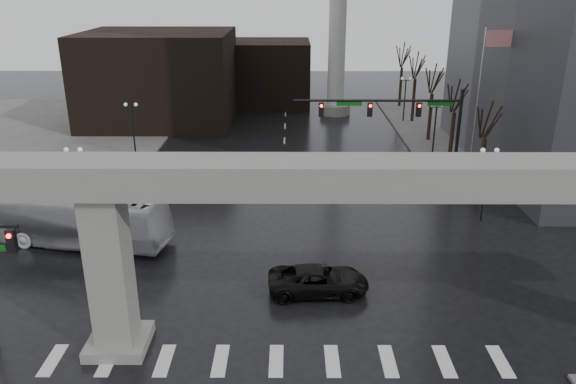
# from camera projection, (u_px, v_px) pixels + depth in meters

# --- Properties ---
(ground) EXTENTS (160.00, 160.00, 0.00)m
(ground) POSITION_uv_depth(u_px,v_px,m) (277.00, 346.00, 24.96)
(ground) COLOR black
(ground) RESTS_ON ground
(sidewalk_ne) EXTENTS (28.00, 36.00, 0.15)m
(sidewalk_ne) POSITION_uv_depth(u_px,v_px,m) (534.00, 135.00, 58.48)
(sidewalk_ne) COLOR slate
(sidewalk_ne) RESTS_ON ground
(sidewalk_nw) EXTENTS (28.00, 36.00, 0.15)m
(sidewalk_nw) POSITION_uv_depth(u_px,v_px,m) (37.00, 135.00, 58.68)
(sidewalk_nw) COLOR slate
(sidewalk_nw) RESTS_ON ground
(elevated_guideway) EXTENTS (48.00, 2.60, 8.70)m
(elevated_guideway) POSITION_uv_depth(u_px,v_px,m) (307.00, 203.00, 22.51)
(elevated_guideway) COLOR gray
(elevated_guideway) RESTS_ON ground
(building_far_left) EXTENTS (16.00, 14.00, 10.00)m
(building_far_left) POSITION_uv_depth(u_px,v_px,m) (160.00, 78.00, 62.49)
(building_far_left) COLOR black
(building_far_left) RESTS_ON ground
(building_far_mid) EXTENTS (10.00, 10.00, 8.00)m
(building_far_mid) POSITION_uv_depth(u_px,v_px,m) (270.00, 73.00, 72.15)
(building_far_mid) COLOR black
(building_far_mid) RESTS_ON ground
(signal_mast_arm) EXTENTS (12.12, 0.43, 8.00)m
(signal_mast_arm) POSITION_uv_depth(u_px,v_px,m) (407.00, 119.00, 40.42)
(signal_mast_arm) COLOR black
(signal_mast_arm) RESTS_ON ground
(flagpole_assembly) EXTENTS (2.06, 0.12, 12.00)m
(flagpole_assembly) POSITION_uv_depth(u_px,v_px,m) (483.00, 88.00, 42.79)
(flagpole_assembly) COLOR silver
(flagpole_assembly) RESTS_ON ground
(lamp_right_0) EXTENTS (1.22, 0.32, 5.11)m
(lamp_right_0) POSITION_uv_depth(u_px,v_px,m) (487.00, 172.00, 36.76)
(lamp_right_0) COLOR black
(lamp_right_0) RESTS_ON ground
(lamp_right_1) EXTENTS (1.22, 0.32, 5.11)m
(lamp_right_1) POSITION_uv_depth(u_px,v_px,m) (435.00, 121.00, 49.84)
(lamp_right_1) COLOR black
(lamp_right_1) RESTS_ON ground
(lamp_right_2) EXTENTS (1.22, 0.32, 5.11)m
(lamp_right_2) POSITION_uv_depth(u_px,v_px,m) (405.00, 92.00, 62.93)
(lamp_right_2) COLOR black
(lamp_right_2) RESTS_ON ground
(lamp_left_0) EXTENTS (1.22, 0.32, 5.11)m
(lamp_left_0) POSITION_uv_depth(u_px,v_px,m) (76.00, 171.00, 36.86)
(lamp_left_0) COLOR black
(lamp_left_0) RESTS_ON ground
(lamp_left_1) EXTENTS (1.22, 0.32, 5.11)m
(lamp_left_1) POSITION_uv_depth(u_px,v_px,m) (132.00, 121.00, 49.95)
(lamp_left_1) COLOR black
(lamp_left_1) RESTS_ON ground
(lamp_left_2) EXTENTS (1.22, 0.32, 5.11)m
(lamp_left_2) POSITION_uv_depth(u_px,v_px,m) (165.00, 91.00, 63.03)
(lamp_left_2) COLOR black
(lamp_left_2) RESTS_ON ground
(tree_right_0) EXTENTS (1.09, 1.58, 7.50)m
(tree_right_0) POSITION_uv_depth(u_px,v_px,m) (482.00, 163.00, 40.75)
(tree_right_0) COLOR black
(tree_right_0) RESTS_ON ground
(tree_right_1) EXTENTS (1.09, 1.61, 7.67)m
(tree_right_1) POSITION_uv_depth(u_px,v_px,m) (452.00, 134.00, 48.21)
(tree_right_1) COLOR black
(tree_right_1) RESTS_ON ground
(tree_right_2) EXTENTS (1.10, 1.63, 7.85)m
(tree_right_2) POSITION_uv_depth(u_px,v_px,m) (431.00, 112.00, 55.66)
(tree_right_2) COLOR black
(tree_right_2) RESTS_ON ground
(tree_right_3) EXTENTS (1.11, 1.66, 8.02)m
(tree_right_3) POSITION_uv_depth(u_px,v_px,m) (414.00, 96.00, 63.11)
(tree_right_3) COLOR black
(tree_right_3) RESTS_ON ground
(tree_right_4) EXTENTS (1.12, 1.69, 8.19)m
(tree_right_4) POSITION_uv_depth(u_px,v_px,m) (401.00, 83.00, 70.57)
(tree_right_4) COLOR black
(tree_right_4) RESTS_ON ground
(pickup_truck) EXTENTS (5.32, 2.67, 1.44)m
(pickup_truck) POSITION_uv_depth(u_px,v_px,m) (318.00, 280.00, 29.00)
(pickup_truck) COLOR black
(pickup_truck) RESTS_ON ground
(city_bus) EXTENTS (12.71, 5.22, 3.45)m
(city_bus) POSITION_uv_depth(u_px,v_px,m) (69.00, 217.00, 34.21)
(city_bus) COLOR #AFAFB4
(city_bus) RESTS_ON ground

